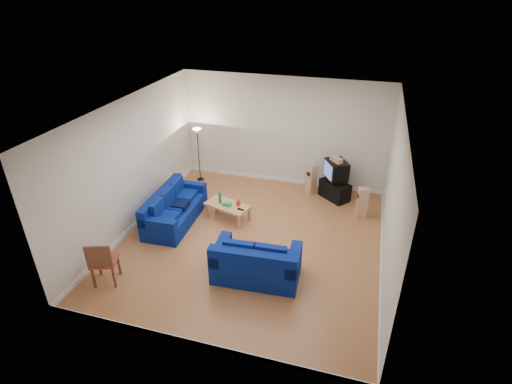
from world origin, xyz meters
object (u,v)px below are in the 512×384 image
(sofa_loveseat, at_px, (256,265))
(tv_stand, at_px, (335,190))
(television, at_px, (336,170))
(sofa_three_seat, at_px, (173,211))
(coffee_table, at_px, (227,206))

(sofa_loveseat, height_order, tv_stand, sofa_loveseat)
(television, bearing_deg, tv_stand, -8.96)
(sofa_three_seat, bearing_deg, coffee_table, 109.50)
(sofa_loveseat, relative_size, television, 2.24)
(television, bearing_deg, sofa_three_seat, -86.79)
(sofa_loveseat, height_order, television, television)
(coffee_table, height_order, tv_stand, tv_stand)
(tv_stand, distance_m, television, 0.61)
(sofa_three_seat, distance_m, coffee_table, 1.38)
(sofa_loveseat, relative_size, coffee_table, 1.46)
(sofa_three_seat, height_order, tv_stand, sofa_three_seat)
(coffee_table, xyz_separation_m, tv_stand, (2.54, 1.85, -0.10))
(sofa_loveseat, xyz_separation_m, television, (1.16, 3.94, 0.53))
(coffee_table, xyz_separation_m, television, (2.52, 1.90, 0.51))
(coffee_table, relative_size, television, 1.53)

